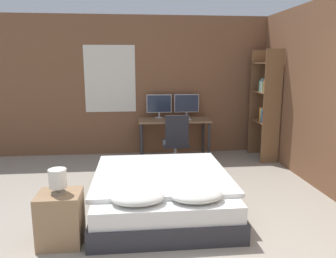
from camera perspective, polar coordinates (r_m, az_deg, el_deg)
The scene contains 12 objects.
wall_back at distance 6.56m, azimuth 0.02°, elevation 7.49°, with size 12.00×0.08×2.70m.
wall_side_right at distance 4.86m, azimuth 27.27°, elevation 4.81°, with size 0.06×12.00×2.70m.
bed at distance 4.14m, azimuth -1.07°, elevation -10.92°, with size 1.65×1.90×0.53m.
nightstand at distance 3.58m, azimuth -18.22°, elevation -14.57°, with size 0.43×0.38×0.54m.
bedside_lamp at distance 3.42m, azimuth -18.66°, elevation -8.24°, with size 0.18×0.18×0.25m.
desk at distance 6.29m, azimuth 1.07°, elevation 0.83°, with size 1.36×0.62×0.74m.
monitor_left at distance 6.41m, azimuth -1.55°, elevation 4.28°, with size 0.49×0.16×0.46m.
monitor_right at distance 6.47m, azimuth 3.26°, elevation 4.33°, with size 0.49×0.16×0.46m.
keyboard at distance 6.07m, azimuth 1.30°, elevation 1.46°, with size 0.34×0.13×0.02m.
computer_mouse at distance 6.10m, azimuth 3.73°, elevation 1.59°, with size 0.07×0.05×0.04m.
office_chair at distance 5.62m, azimuth 1.37°, elevation -3.28°, with size 0.52×0.52×0.96m.
bookshelf at distance 6.37m, azimuth 16.74°, elevation 4.82°, with size 0.33×0.72×2.05m.
Camera 1 is at (-0.67, -2.56, 1.81)m, focal length 35.00 mm.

